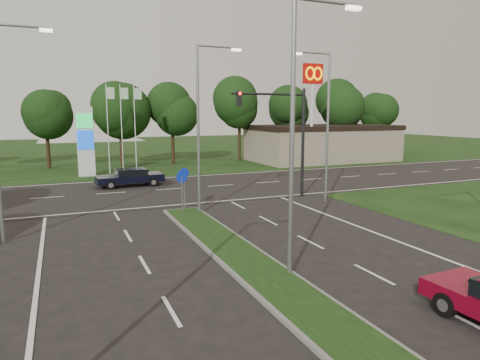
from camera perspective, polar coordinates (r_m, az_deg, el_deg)
name	(u,v)px	position (r m, az deg, el deg)	size (l,w,h in m)	color
verge_far	(108,153)	(61.52, -17.19, 3.41)	(160.00, 50.00, 0.02)	black
cross_road	(155,190)	(31.07, -11.29, -1.36)	(160.00, 12.00, 0.02)	black
median_kerb	(300,302)	(12.85, 7.94, -15.86)	(2.00, 26.00, 0.12)	slate
commercial_building	(322,143)	(50.62, 10.87, 4.83)	(16.00, 9.00, 4.00)	gray
streetlight_median_near	(298,124)	(13.92, 7.71, 7.39)	(2.53, 0.22, 9.00)	gray
streetlight_median_far	(202,120)	(23.09, -5.13, 7.98)	(2.53, 0.22, 9.00)	gray
streetlight_right_far	(325,119)	(26.54, 11.28, 7.96)	(2.53, 0.22, 9.00)	gray
traffic_signal	(285,126)	(27.41, 6.08, 7.21)	(5.10, 0.42, 7.00)	black
median_signs	(183,182)	(23.48, -7.64, -0.30)	(1.16, 1.76, 2.38)	gray
gas_pylon	(88,140)	(39.16, -19.61, 5.09)	(5.80, 1.26, 8.00)	silver
mcdonalds_sign	(313,88)	(45.02, 9.67, 12.00)	(2.20, 0.47, 10.40)	silver
treeline_far	(122,100)	(46.35, -15.51, 10.29)	(6.00, 6.00, 9.90)	black
navy_sedan	(130,177)	(33.05, -14.44, 0.39)	(4.92, 2.21, 1.33)	black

